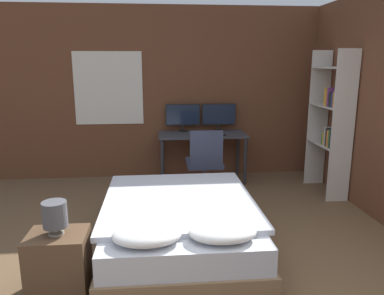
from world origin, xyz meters
The scene contains 11 objects.
wall_back centered at (-0.02, 3.78, 1.35)m, with size 12.00×0.08×2.70m.
bed centered at (-0.42, 1.18, 0.26)m, with size 1.49×1.95×0.58m.
nightstand centered at (-1.44, 0.57, 0.26)m, with size 0.47×0.38×0.51m.
bedside_lamp centered at (-1.44, 0.57, 0.68)m, with size 0.19×0.19×0.27m.
desk centered at (0.08, 3.40, 0.66)m, with size 1.36×0.62×0.76m.
monitor_left centered at (-0.21, 3.61, 1.01)m, with size 0.55×0.16×0.44m.
monitor_right centered at (0.37, 3.61, 1.01)m, with size 0.55×0.16×0.44m.
keyboard centered at (0.08, 3.19, 0.77)m, with size 0.41×0.13×0.02m.
computer_mouse centered at (0.37, 3.19, 0.78)m, with size 0.07×0.05×0.04m.
office_chair centered at (0.02, 2.69, 0.40)m, with size 0.52×0.52×0.96m.
bookshelf centered at (1.79, 2.63, 1.09)m, with size 0.30×0.80×2.01m.
Camera 1 is at (-0.62, -2.26, 1.85)m, focal length 35.00 mm.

